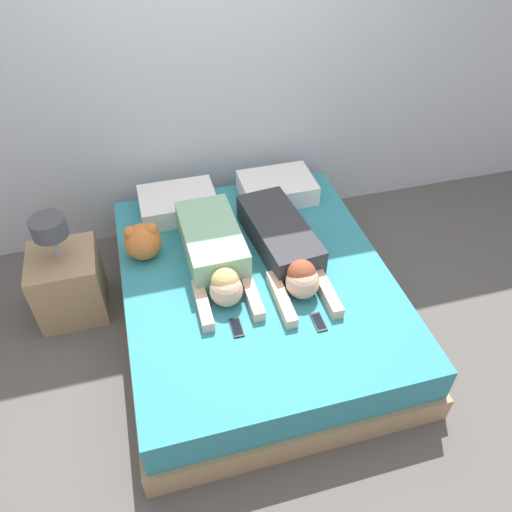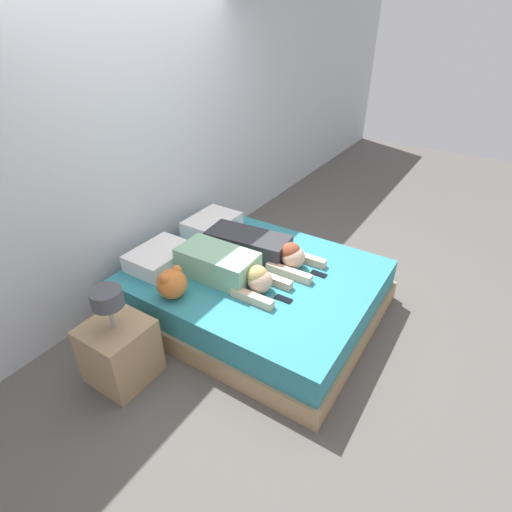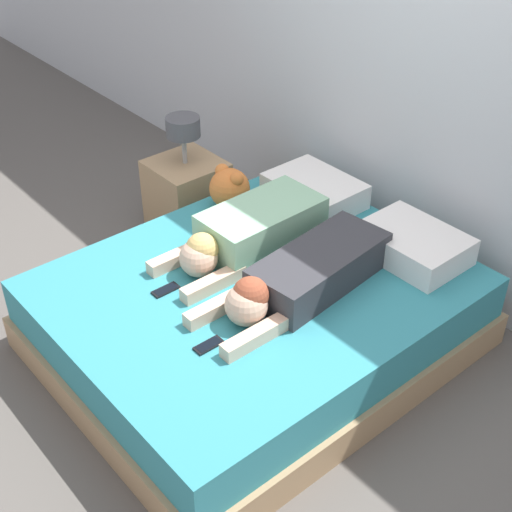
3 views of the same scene
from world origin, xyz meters
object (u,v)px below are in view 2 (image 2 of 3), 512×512
Objects in this scene: cell_phone_left at (283,299)px; cell_phone_right at (319,274)px; person_right at (260,247)px; bed at (256,291)px; person_left at (227,267)px; nightstand at (119,348)px; plush_toy at (172,283)px; pillow_head_left at (160,257)px; pillow_head_right at (212,224)px.

cell_phone_left is 1.00× the size of cell_phone_right.
cell_phone_right is (0.02, -0.58, -0.09)m from person_right.
bed is 0.43m from person_left.
cell_phone_left is 0.18× the size of nightstand.
nightstand is (-1.41, 0.32, -0.25)m from person_right.
person_left is (-0.23, 0.14, 0.33)m from bed.
plush_toy is (-0.43, 0.22, 0.01)m from person_left.
cell_phone_right is at bearing -63.93° from pillow_head_left.
pillow_head_left is at bearing 55.36° from plush_toy.
pillow_head_right reaches higher than cell_phone_right.
pillow_head_right is 3.84× the size of cell_phone_right.
person_right is 1.47m from nightstand.
pillow_head_left is at bearing 116.07° from cell_phone_right.
pillow_head_left is 0.92m from nightstand.
bed is 14.69× the size of cell_phone_right.
bed is at bearing -19.26° from nightstand.
person_right is 0.92m from plush_toy.
cell_phone_right is at bearing -43.06° from plush_toy.
pillow_head_right is at bearing 77.16° from person_right.
nightstand is (-0.96, 0.28, -0.27)m from person_left.
bed is 0.91m from pillow_head_left.
nightstand is at bearing 167.36° from person_right.
bed is 0.91m from pillow_head_right.
bed is 1.27m from nightstand.
plush_toy reaches higher than person_left.
person_left reaches higher than cell_phone_left.
person_right is 4.43× the size of plush_toy.
pillow_head_right is 2.14× the size of plush_toy.
person_right is (0.59, -0.67, 0.02)m from pillow_head_left.
pillow_head_right is at bearing 12.70° from nightstand.
pillow_head_left is 0.75m from pillow_head_right.
person_left is 6.89× the size of cell_phone_left.
nightstand is at bearing -156.72° from pillow_head_left.
person_right is at bearing -16.26° from plush_toy.
pillow_head_left is 0.56× the size of person_left.
plush_toy reaches higher than person_right.
person_left is at bearing -26.70° from plush_toy.
person_left is 0.79m from cell_phone_right.
person_left is at bearing 127.03° from cell_phone_right.
cell_phone_right is (0.61, -1.26, -0.07)m from pillow_head_left.
cell_phone_right is (-0.13, -1.26, -0.07)m from pillow_head_right.
person_left is (0.14, -0.63, 0.04)m from pillow_head_left.
pillow_head_left is (-0.37, 0.77, 0.29)m from bed.
pillow_head_right is 3.84× the size of cell_phone_left.
cell_phone_left is (-0.44, -0.50, -0.09)m from person_right.
person_right reaches higher than bed.
pillow_head_right reaches higher than cell_phone_left.
pillow_head_right is (0.75, 0.00, 0.00)m from pillow_head_left.
person_right is 1.40× the size of nightstand.
pillow_head_left is at bearing 23.28° from nightstand.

